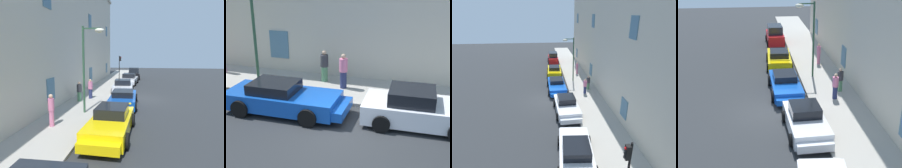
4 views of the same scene
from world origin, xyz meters
TOP-DOWN VIEW (x-y plane):
  - ground_plane at (0.00, 0.00)m, footprint 80.00×80.00m
  - sidewalk at (0.00, 4.23)m, footprint 60.00×3.29m
  - building_facade at (0.00, 7.59)m, footprint 39.84×3.93m
  - sportscar_red_lead at (-8.66, 1.30)m, footprint 4.96×2.22m
  - sportscar_yellow_flank at (-2.64, 1.24)m, footprint 5.03×2.16m
  - sportscar_white_middle at (2.68, 1.77)m, footprint 4.58×2.27m
  - sportscar_tail_end at (8.38, 1.60)m, footprint 4.89×2.46m
  - hatchback_distant at (14.24, 1.20)m, footprint 3.94×1.95m
  - traffic_light at (11.83, 3.16)m, footprint 0.22×0.36m
  - street_lamp at (-5.34, 3.12)m, footprint 0.44×1.42m
  - pedestrian_admiring at (-1.15, 4.23)m, footprint 0.55×0.55m
  - pedestrian_strolling at (-2.32, 4.84)m, footprint 0.56×0.56m
  - pedestrian_bystander at (-8.12, 4.54)m, footprint 0.35×0.35m

SIDE VIEW (x-z plane):
  - ground_plane at x=0.00m, z-range 0.00..0.00m
  - sidewalk at x=0.00m, z-range 0.00..0.14m
  - sportscar_yellow_flank at x=-2.64m, z-range -0.05..1.22m
  - sportscar_white_middle at x=2.68m, z-range -0.10..1.30m
  - sportscar_tail_end at x=8.38m, z-range -0.08..1.29m
  - sportscar_red_lead at x=-8.66m, z-range -0.07..1.31m
  - hatchback_distant at x=14.24m, z-range -0.08..1.73m
  - pedestrian_strolling at x=-2.32m, z-range 0.14..1.74m
  - pedestrian_admiring at x=-1.15m, z-range 0.15..1.82m
  - pedestrian_bystander at x=-8.12m, z-range 0.17..1.91m
  - traffic_light at x=11.83m, z-range 0.79..4.33m
  - street_lamp at x=-5.34m, z-range 1.21..6.71m
  - building_facade at x=0.00m, z-range 0.02..13.02m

